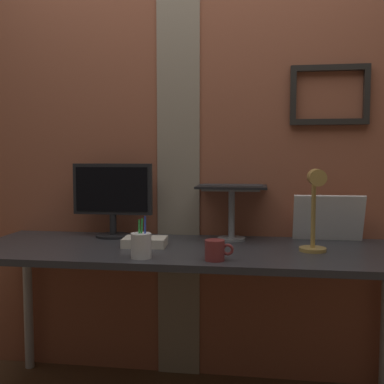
{
  "coord_description": "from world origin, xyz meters",
  "views": [
    {
      "loc": [
        0.33,
        -1.98,
        1.19
      ],
      "look_at": [
        0.02,
        0.17,
        1.02
      ],
      "focal_mm": 42.58,
      "sensor_mm": 36.0,
      "label": 1
    }
  ],
  "objects": [
    {
      "name": "laptop_stand",
      "position": [
        0.21,
        0.29,
        0.95
      ],
      "size": [
        0.28,
        0.22,
        0.26
      ],
      "color": "gray",
      "rests_on": "desk"
    },
    {
      "name": "whiteboard_panel",
      "position": [
        0.68,
        0.33,
        0.89
      ],
      "size": [
        0.34,
        0.09,
        0.23
      ],
      "primitive_type": "cube",
      "rotation": [
        0.31,
        0.0,
        0.0
      ],
      "color": "white",
      "rests_on": "desk"
    },
    {
      "name": "desk",
      "position": [
        0.02,
        0.07,
        0.7
      ],
      "size": [
        2.03,
        0.69,
        0.77
      ],
      "color": "#333338",
      "rests_on": "ground_plane"
    },
    {
      "name": "coffee_mug",
      "position": [
        0.17,
        -0.17,
        0.81
      ],
      "size": [
        0.12,
        0.08,
        0.08
      ],
      "color": "maroon",
      "rests_on": "desk"
    },
    {
      "name": "monitor",
      "position": [
        -0.41,
        0.29,
        1.0
      ],
      "size": [
        0.42,
        0.18,
        0.38
      ],
      "color": "black",
      "rests_on": "desk"
    },
    {
      "name": "paper_clutter_stack",
      "position": [
        -0.19,
        0.07,
        0.79
      ],
      "size": [
        0.21,
        0.15,
        0.04
      ],
      "primitive_type": "cube",
      "rotation": [
        0.0,
        0.0,
        0.05
      ],
      "color": "silver",
      "rests_on": "desk"
    },
    {
      "name": "brick_wall_back",
      "position": [
        0.0,
        0.47,
        1.19
      ],
      "size": [
        3.31,
        0.16,
        2.38
      ],
      "color": "#9E563D",
      "rests_on": "ground_plane"
    },
    {
      "name": "desk_lamp",
      "position": [
        0.58,
        0.02,
        1.0
      ],
      "size": [
        0.12,
        0.2,
        0.37
      ],
      "color": "tan",
      "rests_on": "desk"
    },
    {
      "name": "laptop",
      "position": [
        0.21,
        0.36,
        1.09
      ],
      "size": [
        0.35,
        0.29,
        0.23
      ],
      "color": "black",
      "rests_on": "laptop_stand"
    },
    {
      "name": "pen_cup",
      "position": [
        -0.14,
        -0.17,
        0.82
      ],
      "size": [
        0.09,
        0.09,
        0.18
      ],
      "color": "white",
      "rests_on": "desk"
    }
  ]
}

